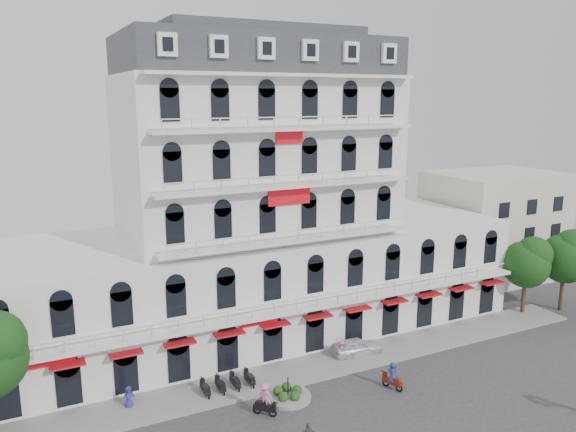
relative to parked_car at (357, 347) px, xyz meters
The scene contains 12 objects.
sidewalk 4.97m from the parked_car, behind, with size 53.00×4.00×0.16m, color gray.
main_building 13.48m from the parked_car, 120.01° to the left, with size 45.00×15.00×25.80m.
flank_building_east 27.71m from the parked_car, 22.71° to the left, with size 14.00×10.00×12.00m, color beige.
traffic_island 8.66m from the parked_car, 156.13° to the right, with size 3.20×3.20×1.60m.
parked_scooter_row 11.30m from the parked_car, behind, with size 4.40×1.80×1.10m, color black, non-canonical shape.
tree_east_inner 19.67m from the parked_car, ahead, with size 4.40×4.37×7.57m.
tree_east_outer 23.65m from the parked_car, ahead, with size 4.65×4.65×8.05m.
parked_car is the anchor object (origin of this frame).
rider_east 5.66m from the parked_car, 97.00° to the right, with size 0.85×1.64×2.06m.
rider_center 11.24m from the parked_car, 155.20° to the right, with size 1.30×1.31×2.29m.
pedestrian_left 17.94m from the parked_car, behind, with size 0.79×0.51×1.61m, color navy.
pedestrian_right 1.47m from the parked_car, behind, with size 1.00×0.58×1.55m, color #CE6D90.
Camera 1 is at (-18.52, -25.50, 20.32)m, focal length 35.00 mm.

